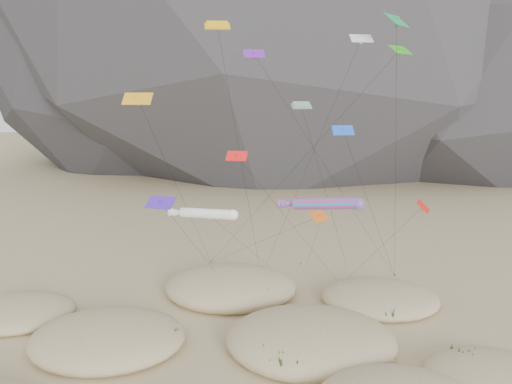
{
  "coord_description": "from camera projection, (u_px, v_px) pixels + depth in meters",
  "views": [
    {
      "loc": [
        1.33,
        -34.12,
        21.34
      ],
      "look_at": [
        -0.65,
        12.0,
        12.32
      ],
      "focal_mm": 35.0,
      "sensor_mm": 36.0,
      "label": 1
    }
  ],
  "objects": [
    {
      "name": "white_tube_kite",
      "position": [
        204.0,
        214.0,
        43.62
      ],
      "size": [
        9.41,
        18.87,
        11.84
      ],
      "color": "white",
      "rests_on": "ground"
    },
    {
      "name": "ground",
      "position": [
        258.0,
        383.0,
        37.6
      ],
      "size": [
        500.0,
        500.0,
        0.0
      ],
      "primitive_type": "plane",
      "color": "#CCB789",
      "rests_on": "ground"
    },
    {
      "name": "orange_parafoil",
      "position": [
        218.0,
        30.0,
        45.39
      ],
      "size": [
        4.9,
        10.78,
        27.97
      ],
      "color": "#E2A80B",
      "rests_on": "ground"
    },
    {
      "name": "multi_parafoil",
      "position": [
        302.0,
        109.0,
        49.05
      ],
      "size": [
        7.65,
        11.57,
        20.72
      ],
      "color": "#D86016",
      "rests_on": "ground"
    },
    {
      "name": "dunes",
      "position": [
        230.0,
        341.0,
        42.46
      ],
      "size": [
        52.68,
        36.15,
        3.82
      ],
      "color": "#CCB789",
      "rests_on": "ground"
    },
    {
      "name": "delta_kites",
      "position": [
        300.0,
        119.0,
        44.33
      ],
      "size": [
        27.55,
        22.79,
        28.13
      ],
      "color": "#D15613",
      "rests_on": "ground"
    },
    {
      "name": "rainbow_tube_kite",
      "position": [
        322.0,
        204.0,
        42.96
      ],
      "size": [
        7.35,
        19.89,
        12.99
      ],
      "color": "red",
      "rests_on": "ground"
    },
    {
      "name": "kite_stakes",
      "position": [
        276.0,
        272.0,
        60.58
      ],
      "size": [
        23.11,
        7.85,
        0.3
      ],
      "color": "#3F2D1E",
      "rests_on": "ground"
    },
    {
      "name": "dune_grass",
      "position": [
        250.0,
        347.0,
        41.12
      ],
      "size": [
        41.13,
        28.24,
        1.42
      ],
      "color": "black",
      "rests_on": "ground"
    }
  ]
}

